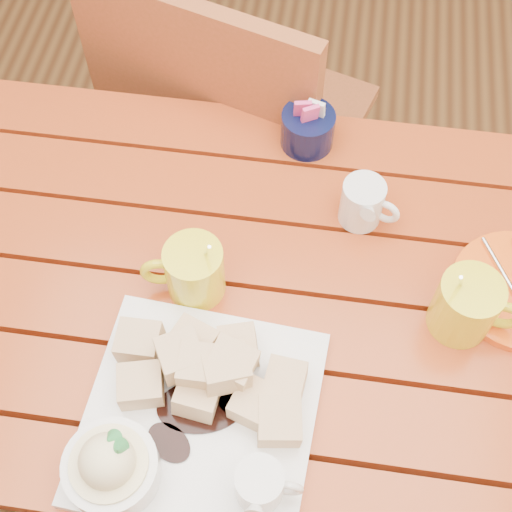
% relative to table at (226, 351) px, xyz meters
% --- Properties ---
extents(ground, '(5.00, 5.00, 0.00)m').
position_rel_table_xyz_m(ground, '(0.00, -0.00, -0.64)').
color(ground, '#532E17').
rests_on(ground, ground).
extents(table, '(1.20, 0.79, 0.75)m').
position_rel_table_xyz_m(table, '(0.00, 0.00, 0.00)').
color(table, '#973613').
rests_on(table, ground).
extents(dessert_plate, '(0.31, 0.31, 0.12)m').
position_rel_table_xyz_m(dessert_plate, '(-0.02, -0.16, 0.14)').
color(dessert_plate, white).
rests_on(dessert_plate, table).
extents(coffee_mug_left, '(0.12, 0.08, 0.14)m').
position_rel_table_xyz_m(coffee_mug_left, '(-0.05, 0.05, 0.15)').
color(coffee_mug_left, yellow).
rests_on(coffee_mug_left, table).
extents(coffee_mug_right, '(0.12, 0.08, 0.14)m').
position_rel_table_xyz_m(coffee_mug_right, '(0.32, 0.04, 0.16)').
color(coffee_mug_right, yellow).
rests_on(coffee_mug_right, table).
extents(cream_pitcher, '(0.09, 0.08, 0.08)m').
position_rel_table_xyz_m(cream_pitcher, '(0.18, 0.20, 0.15)').
color(cream_pitcher, white).
rests_on(cream_pitcher, table).
extents(sugar_caddy, '(0.08, 0.08, 0.09)m').
position_rel_table_xyz_m(sugar_caddy, '(0.08, 0.33, 0.14)').
color(sugar_caddy, black).
rests_on(sugar_caddy, table).
extents(chair_far, '(0.55, 0.55, 0.92)m').
position_rel_table_xyz_m(chair_far, '(-0.08, 0.53, -0.13)').
color(chair_far, brown).
rests_on(chair_far, ground).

